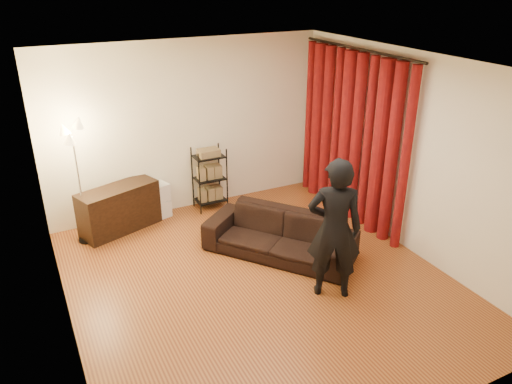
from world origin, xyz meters
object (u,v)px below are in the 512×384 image
wire_shelf (210,178)px  media_cabinet (119,209)px  storage_boxes (158,201)px  floor_lamp (80,185)px  person (334,229)px  sofa (280,235)px

wire_shelf → media_cabinet: bearing=-156.4°
storage_boxes → floor_lamp: bearing=-167.3°
media_cabinet → person: bearing=-75.0°
person → floor_lamp: (-2.43, 2.64, 0.01)m
person → storage_boxes: (-1.28, 2.90, -0.59)m
person → media_cabinet: bearing=-24.9°
person → wire_shelf: 2.92m
sofa → media_cabinet: (-1.80, 1.70, 0.05)m
sofa → storage_boxes: sofa is taller
media_cabinet → floor_lamp: floor_lamp is taller
sofa → media_cabinet: bearing=-171.4°
person → media_cabinet: 3.40m
person → storage_boxes: 3.23m
sofa → storage_boxes: 2.18m
person → media_cabinet: size_ratio=1.48×
floor_lamp → sofa: bearing=-34.4°
storage_boxes → wire_shelf: bearing=-2.3°
person → wire_shelf: (-0.42, 2.87, -0.36)m
media_cabinet → storage_boxes: (0.63, 0.14, -0.06)m
storage_boxes → media_cabinet: bearing=-167.4°
storage_boxes → sofa: bearing=-57.6°
wire_shelf → floor_lamp: size_ratio=0.59×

